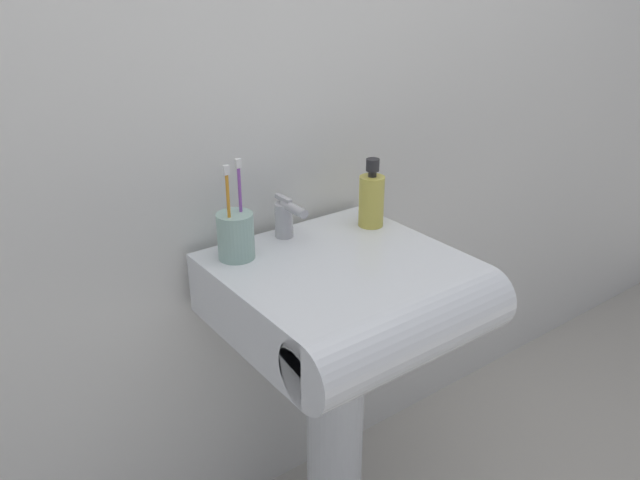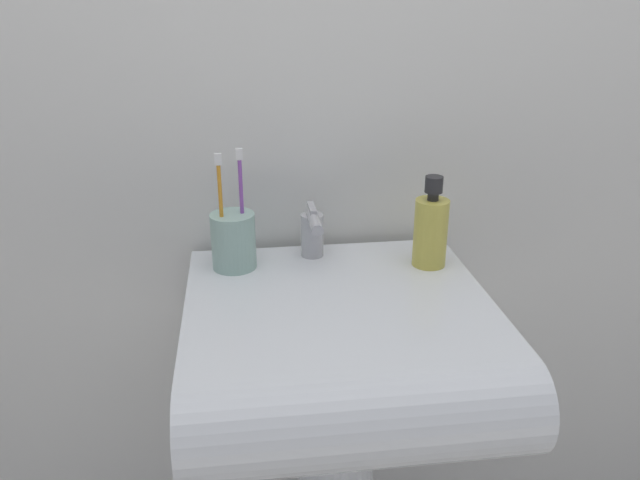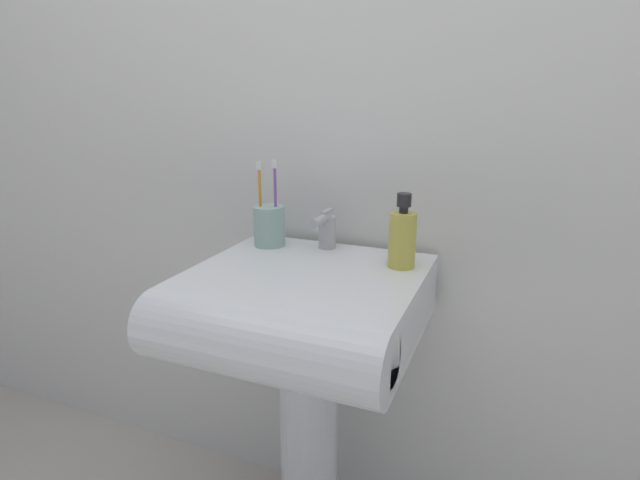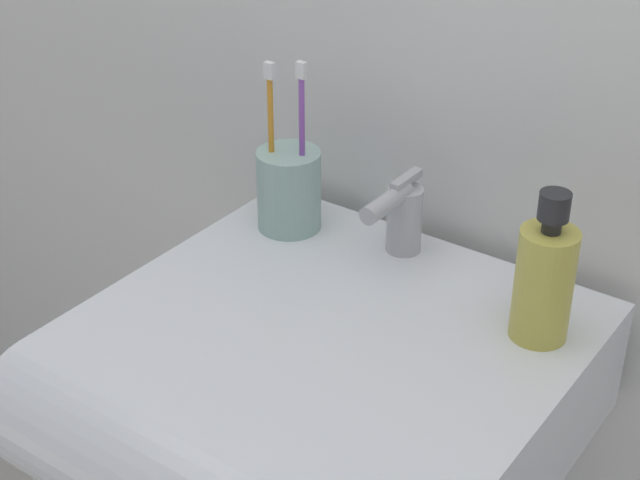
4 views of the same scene
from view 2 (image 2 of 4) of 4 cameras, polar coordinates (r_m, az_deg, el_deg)
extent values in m
cube|color=silver|center=(1.19, -0.29, 17.97)|extent=(5.00, 0.05, 2.40)
cube|color=white|center=(1.08, 1.57, -8.53)|extent=(0.50, 0.45, 0.14)
cylinder|color=white|center=(0.90, 3.87, -15.78)|extent=(0.50, 0.14, 0.14)
cylinder|color=#B7B7BC|center=(1.18, -0.73, 0.45)|extent=(0.04, 0.04, 0.08)
cylinder|color=#B7B7BC|center=(1.13, -0.48, 1.61)|extent=(0.02, 0.08, 0.02)
cube|color=#B7B7BC|center=(1.16, -0.74, 2.89)|extent=(0.01, 0.06, 0.01)
cylinder|color=#99BFB2|center=(1.14, -7.92, -0.08)|extent=(0.08, 0.08, 0.10)
cylinder|color=orange|center=(1.11, -8.99, 2.29)|extent=(0.01, 0.01, 0.18)
cube|color=white|center=(1.08, -9.32, 7.30)|extent=(0.01, 0.01, 0.02)
cylinder|color=purple|center=(1.12, -7.15, 2.73)|extent=(0.01, 0.01, 0.19)
cube|color=white|center=(1.09, -7.40, 7.80)|extent=(0.01, 0.01, 0.02)
cylinder|color=gold|center=(1.15, 10.06, 0.65)|extent=(0.06, 0.06, 0.13)
cylinder|color=#262628|center=(1.13, 10.30, 3.97)|extent=(0.02, 0.02, 0.01)
cylinder|color=#262628|center=(1.12, 10.38, 5.03)|extent=(0.03, 0.03, 0.03)
camera|label=1|loc=(0.62, -105.13, 5.20)|focal=35.00mm
camera|label=3|loc=(0.59, 83.32, -8.52)|focal=28.00mm
camera|label=4|loc=(0.68, 71.37, 18.82)|focal=55.00mm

